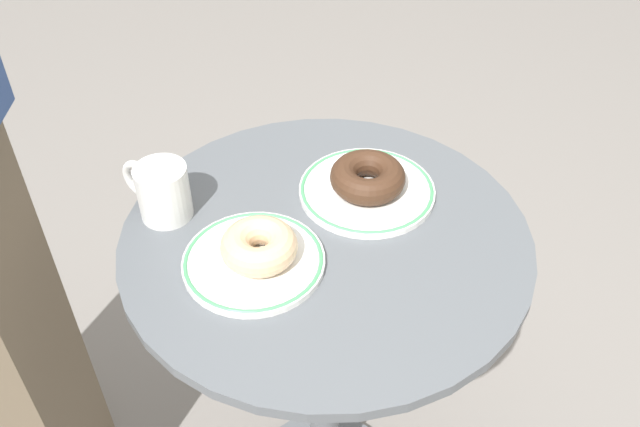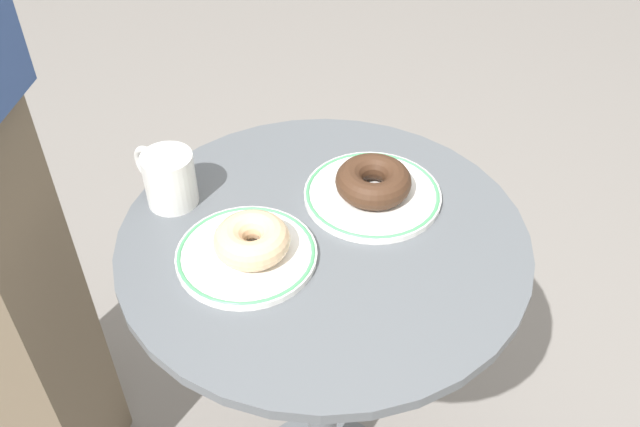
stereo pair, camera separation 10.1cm
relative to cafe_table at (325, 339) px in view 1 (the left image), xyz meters
The scene contains 6 objects.
cafe_table is the anchor object (origin of this frame).
plate_left 0.28m from the cafe_table, 160.23° to the left, with size 0.20×0.20×0.01m.
plate_right 0.28m from the cafe_table, ahead, with size 0.21×0.21×0.01m.
donut_glazed 0.30m from the cafe_table, 161.41° to the left, with size 0.11×0.11×0.04m, color #E0B789.
donut_chocolate 0.30m from the cafe_table, ahead, with size 0.12×0.12×0.04m, color #422819.
coffee_mug 0.38m from the cafe_table, 117.68° to the left, with size 0.08×0.12×0.09m.
Camera 1 is at (-0.58, -0.45, 1.45)m, focal length 38.26 mm.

